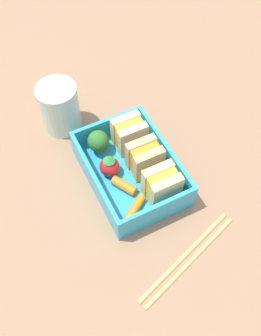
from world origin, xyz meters
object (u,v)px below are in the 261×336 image
object	(u,v)px
strawberry_far_left	(109,166)
carrot_stick_left	(124,186)
sandwich_left	(129,134)
sandwich_center	(162,185)
sandwich_center_left	(145,158)
broccoli_floret	(98,141)
drinking_glass	(60,107)
carrot_stick_far_left	(135,209)
chopstick_pair	(188,258)

from	to	relation	value
strawberry_far_left	carrot_stick_left	size ratio (longest dim) A/B	0.94
sandwich_left	sandwich_center	size ratio (longest dim) A/B	1.00
sandwich_center_left	broccoli_floret	size ratio (longest dim) A/B	1.26
drinking_glass	carrot_stick_left	bearing A→B (deg)	11.59
sandwich_center	drinking_glass	size ratio (longest dim) A/B	0.62
sandwich_left	carrot_stick_far_left	world-z (taller)	sandwich_left
sandwich_left	drinking_glass	distance (cm)	12.66
sandwich_center	drinking_glass	bearing A→B (deg)	-158.59
carrot_stick_left	drinking_glass	xyz separation A→B (cm)	(-17.03, -3.49, 2.32)
carrot_stick_left	drinking_glass	bearing A→B (deg)	-168.41
sandwich_center_left	broccoli_floret	distance (cm)	8.00
sandwich_left	carrot_stick_left	world-z (taller)	sandwich_left
carrot_stick_far_left	sandwich_left	bearing A→B (deg)	157.18
broccoli_floret	drinking_glass	bearing A→B (deg)	-161.13
sandwich_left	strawberry_far_left	bearing A→B (deg)	-55.15
sandwich_left	sandwich_center	distance (cm)	10.51
sandwich_left	carrot_stick_left	size ratio (longest dim) A/B	1.33
sandwich_center_left	carrot_stick_far_left	world-z (taller)	sandwich_center_left
sandwich_center_left	carrot_stick_far_left	bearing A→B (deg)	-38.10
sandwich_left	broccoli_floret	world-z (taller)	sandwich_left
sandwich_center	chopstick_pair	distance (cm)	10.86
carrot_stick_left	drinking_glass	world-z (taller)	drinking_glass
sandwich_center_left	sandwich_center	world-z (taller)	same
sandwich_left	strawberry_far_left	distance (cm)	6.40
sandwich_center	drinking_glass	world-z (taller)	drinking_glass
broccoli_floret	chopstick_pair	distance (cm)	22.27
broccoli_floret	drinking_glass	size ratio (longest dim) A/B	0.49
chopstick_pair	sandwich_center_left	bearing A→B (deg)	175.15
sandwich_left	chopstick_pair	xyz separation A→B (cm)	(20.72, -1.31, -3.48)
carrot_stick_left	chopstick_pair	bearing A→B (deg)	13.21
drinking_glass	broccoli_floret	bearing A→B (deg)	18.87
strawberry_far_left	drinking_glass	bearing A→B (deg)	-168.31
sandwich_center_left	carrot_stick_far_left	distance (cm)	7.98
strawberry_far_left	sandwich_center_left	bearing A→B (deg)	72.49
drinking_glass	carrot_stick_far_left	bearing A→B (deg)	8.61
sandwich_left	strawberry_far_left	world-z (taller)	sandwich_left
sandwich_center_left	carrot_stick_far_left	xyz separation A→B (cm)	(6.09, -4.77, -1.97)
drinking_glass	strawberry_far_left	bearing A→B (deg)	11.69
carrot_stick_far_left	sandwich_center	bearing A→B (deg)	99.84
sandwich_center	broccoli_floret	world-z (taller)	sandwich_center
sandwich_center	carrot_stick_far_left	bearing A→B (deg)	-80.16
carrot_stick_left	carrot_stick_far_left	xyz separation A→B (cm)	(4.14, -0.29, -0.06)
carrot_stick_far_left	broccoli_floret	bearing A→B (deg)	-179.11
chopstick_pair	strawberry_far_left	bearing A→B (deg)	-167.20
sandwich_center	strawberry_far_left	size ratio (longest dim) A/B	1.42
strawberry_far_left	drinking_glass	world-z (taller)	drinking_glass
sandwich_center_left	chopstick_pair	size ratio (longest dim) A/B	0.29
sandwich_center_left	chopstick_pair	bearing A→B (deg)	-4.85
sandwich_center_left	sandwich_center	distance (cm)	5.26
sandwich_center	broccoli_floret	size ratio (longest dim) A/B	1.26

